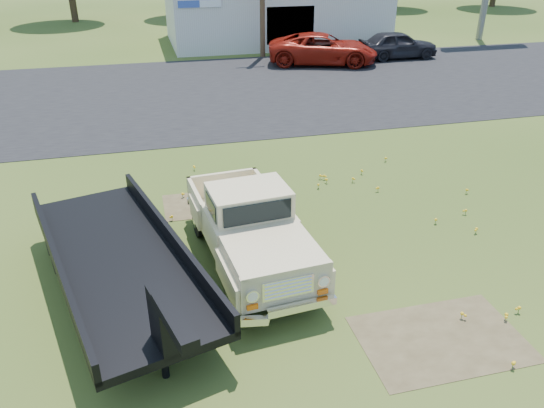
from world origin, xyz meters
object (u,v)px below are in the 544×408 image
at_px(red_pickup, 323,49).
at_px(dark_sedan, 397,45).
at_px(vintage_pickup_truck, 249,226).
at_px(flatbed_trailer, 118,254).

distance_m(red_pickup, dark_sedan, 4.77).
relative_size(vintage_pickup_truck, red_pickup, 0.85).
distance_m(vintage_pickup_truck, dark_sedan, 23.20).
bearing_deg(red_pickup, flatbed_trailer, 168.07).
xyz_separation_m(vintage_pickup_truck, red_pickup, (8.20, 18.84, -0.09)).
distance_m(flatbed_trailer, red_pickup, 22.24).
bearing_deg(dark_sedan, flatbed_trailer, 141.64).
bearing_deg(vintage_pickup_truck, flatbed_trailer, -175.04).
xyz_separation_m(vintage_pickup_truck, flatbed_trailer, (-2.79, -0.50, 0.02)).
xyz_separation_m(flatbed_trailer, red_pickup, (10.99, 19.34, -0.12)).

